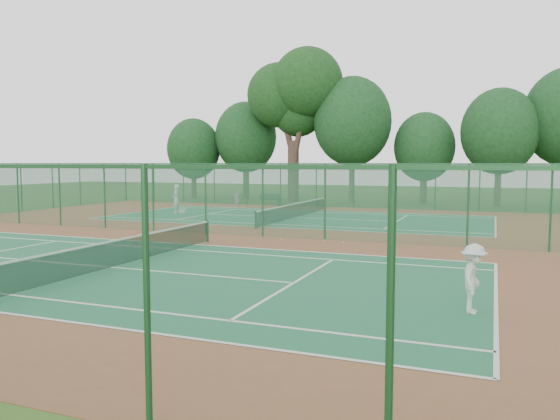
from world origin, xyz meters
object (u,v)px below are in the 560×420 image
object	(u,v)px
bench	(270,200)
big_tree	(295,94)
kit_bag	(181,211)
trash_bin	(237,199)
player_near	(474,279)
player_far	(176,199)

from	to	relation	value
bench	big_tree	xyz separation A→B (m)	(0.07, 5.69, 9.16)
bench	kit_bag	size ratio (longest dim) A/B	2.30
kit_bag	bench	bearing A→B (deg)	55.76
bench	trash_bin	bearing A→B (deg)	160.45
player_near	player_far	world-z (taller)	player_far
player_near	kit_bag	bearing A→B (deg)	50.26
player_near	bench	size ratio (longest dim) A/B	0.96
kit_bag	player_near	bearing A→B (deg)	-54.72
player_far	trash_bin	world-z (taller)	player_far
player_far	kit_bag	size ratio (longest dim) A/B	2.69
player_far	kit_bag	world-z (taller)	player_far
player_far	trash_bin	distance (m)	8.75
player_near	player_far	size ratio (longest dim) A/B	0.82
player_far	big_tree	size ratio (longest dim) A/B	0.15
player_near	player_far	distance (m)	28.01
kit_bag	player_far	bearing A→B (deg)	-112.29
player_near	kit_bag	world-z (taller)	player_near
player_far	trash_bin	xyz separation A→B (m)	(0.51, 8.72, -0.54)
kit_bag	big_tree	bearing A→B (deg)	64.90
trash_bin	big_tree	bearing A→B (deg)	59.19
kit_bag	big_tree	world-z (taller)	big_tree
player_far	kit_bag	xyz separation A→B (m)	(0.09, 0.44, -0.87)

